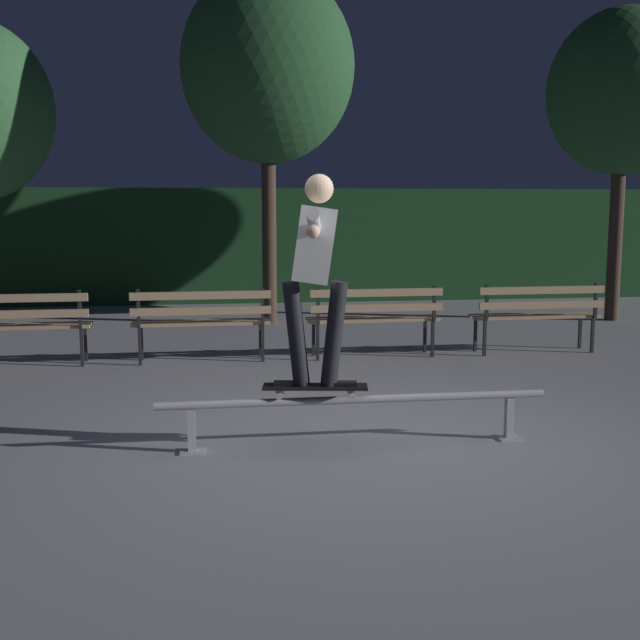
% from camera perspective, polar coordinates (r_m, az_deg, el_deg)
% --- Properties ---
extents(ground_plane, '(90.00, 90.00, 0.00)m').
position_cam_1_polar(ground_plane, '(6.13, 2.42, -8.82)').
color(ground_plane, gray).
extents(hedge_backdrop, '(24.00, 1.20, 2.17)m').
position_cam_1_polar(hedge_backdrop, '(15.63, -4.23, 5.44)').
color(hedge_backdrop, '#193D1E').
rests_on(hedge_backdrop, ground).
extents(grind_rail, '(2.98, 0.18, 0.38)m').
position_cam_1_polar(grind_rail, '(5.99, 2.55, -6.24)').
color(grind_rail, '#9E9EA3').
rests_on(grind_rail, ground).
extents(skateboard, '(0.80, 0.32, 0.09)m').
position_cam_1_polar(skateboard, '(5.91, -0.35, -4.89)').
color(skateboard, black).
rests_on(skateboard, grind_rail).
extents(skateboarder, '(0.63, 1.39, 1.56)m').
position_cam_1_polar(skateboarder, '(5.77, -0.33, 4.21)').
color(skateboarder, black).
rests_on(skateboarder, skateboard).
extents(park_bench_leftmost, '(1.61, 0.44, 0.88)m').
position_cam_1_polar(park_bench_leftmost, '(9.51, -21.04, -0.02)').
color(park_bench_leftmost, black).
rests_on(park_bench_leftmost, ground).
extents(park_bench_left_center, '(1.61, 0.44, 0.88)m').
position_cam_1_polar(park_bench_left_center, '(9.27, -8.56, 0.23)').
color(park_bench_left_center, black).
rests_on(park_bench_left_center, ground).
extents(park_bench_right_center, '(1.61, 0.44, 0.88)m').
position_cam_1_polar(park_bench_right_center, '(9.48, 3.96, 0.47)').
color(park_bench_right_center, black).
rests_on(park_bench_right_center, ground).
extents(park_bench_rightmost, '(1.61, 0.44, 0.88)m').
position_cam_1_polar(park_bench_rightmost, '(10.11, 15.41, 0.67)').
color(park_bench_rightmost, black).
rests_on(park_bench_rightmost, ground).
extents(tree_behind_benches, '(2.61, 2.61, 5.33)m').
position_cam_1_polar(tree_behind_benches, '(12.45, -3.80, 17.71)').
color(tree_behind_benches, '#3D2D23').
rests_on(tree_behind_benches, ground).
extents(tree_far_right, '(2.32, 2.32, 4.87)m').
position_cam_1_polar(tree_far_right, '(13.62, 21.01, 15.05)').
color(tree_far_right, '#3D2D23').
rests_on(tree_far_right, ground).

